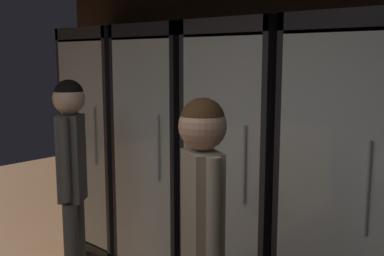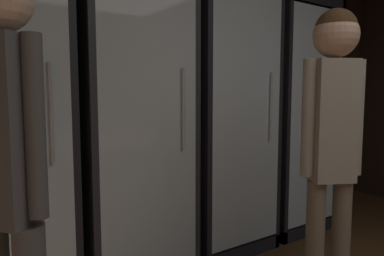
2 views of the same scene
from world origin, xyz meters
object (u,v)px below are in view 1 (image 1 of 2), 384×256
object	(u,v)px
cooler_center	(248,168)
cooler_right	(354,190)
cooler_left	(171,153)
shopper_far	(72,168)
cooler_far_left	(112,142)
shopper_near	(202,223)

from	to	relation	value
cooler_center	cooler_right	world-z (taller)	same
cooler_right	cooler_left	bearing A→B (deg)	-179.93
cooler_center	shopper_far	size ratio (longest dim) A/B	1.24
cooler_far_left	shopper_near	world-z (taller)	cooler_far_left
cooler_far_left	cooler_right	xyz separation A→B (m)	(2.32, 0.00, -0.00)
cooler_center	shopper_near	distance (m)	1.28
cooler_center	shopper_far	xyz separation A→B (m)	(-0.83, -0.91, 0.03)
cooler_right	shopper_far	bearing A→B (deg)	-150.34
cooler_center	shopper_near	world-z (taller)	cooler_center
cooler_left	cooler_right	bearing A→B (deg)	0.07
cooler_left	cooler_far_left	bearing A→B (deg)	179.95
shopper_far	cooler_center	bearing A→B (deg)	47.67
cooler_left	cooler_right	world-z (taller)	same
cooler_right	cooler_far_left	bearing A→B (deg)	-179.97
cooler_far_left	cooler_center	size ratio (longest dim) A/B	1.00
cooler_right	shopper_near	bearing A→B (deg)	-100.67
cooler_center	cooler_right	size ratio (longest dim) A/B	1.00
cooler_left	cooler_right	xyz separation A→B (m)	(1.55, 0.00, -0.00)
cooler_far_left	shopper_near	distance (m)	2.40
cooler_far_left	shopper_far	world-z (taller)	cooler_far_left
cooler_left	shopper_far	xyz separation A→B (m)	(-0.06, -0.91, 0.03)
cooler_far_left	cooler_left	xyz separation A→B (m)	(0.77, -0.00, 0.00)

